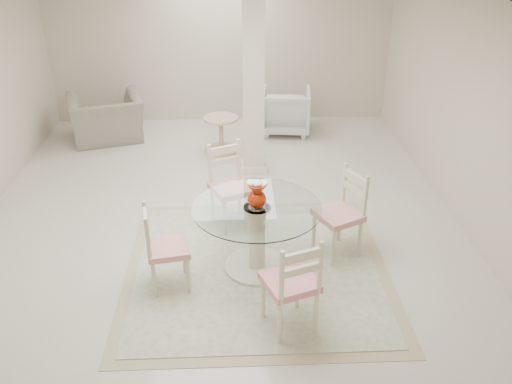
{
  "coord_description": "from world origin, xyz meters",
  "views": [
    {
      "loc": [
        0.21,
        -6.1,
        3.55
      ],
      "look_at": [
        0.43,
        -1.03,
        0.85
      ],
      "focal_mm": 38.0,
      "sensor_mm": 36.0,
      "label": 1
    }
  ],
  "objects_px": {
    "column": "(253,82)",
    "dining_chair_east": "(344,207)",
    "dining_chair_north": "(229,180)",
    "dining_chair_south": "(294,279)",
    "dining_chair_west": "(161,243)",
    "side_table": "(221,136)",
    "recliner_taupe": "(106,118)",
    "armchair_white": "(286,111)",
    "dining_table": "(257,238)",
    "red_vase": "(257,195)"
  },
  "relations": [
    {
      "from": "dining_chair_east",
      "to": "dining_chair_north",
      "type": "relative_size",
      "value": 0.97
    },
    {
      "from": "armchair_white",
      "to": "dining_chair_south",
      "type": "bearing_deg",
      "value": 91.93
    },
    {
      "from": "side_table",
      "to": "column",
      "type": "bearing_deg",
      "value": -55.44
    },
    {
      "from": "dining_table",
      "to": "dining_chair_north",
      "type": "relative_size",
      "value": 1.17
    },
    {
      "from": "dining_chair_south",
      "to": "dining_chair_east",
      "type": "bearing_deg",
      "value": -139.11
    },
    {
      "from": "red_vase",
      "to": "dining_chair_north",
      "type": "height_order",
      "value": "dining_chair_north"
    },
    {
      "from": "column",
      "to": "dining_chair_west",
      "type": "height_order",
      "value": "column"
    },
    {
      "from": "recliner_taupe",
      "to": "armchair_white",
      "type": "height_order",
      "value": "armchair_white"
    },
    {
      "from": "dining_table",
      "to": "side_table",
      "type": "bearing_deg",
      "value": 97.46
    },
    {
      "from": "dining_table",
      "to": "dining_chair_east",
      "type": "distance_m",
      "value": 1.04
    },
    {
      "from": "side_table",
      "to": "red_vase",
      "type": "bearing_deg",
      "value": -82.53
    },
    {
      "from": "armchair_white",
      "to": "side_table",
      "type": "distance_m",
      "value": 1.38
    },
    {
      "from": "recliner_taupe",
      "to": "armchair_white",
      "type": "relative_size",
      "value": 1.38
    },
    {
      "from": "dining_chair_east",
      "to": "armchair_white",
      "type": "xyz_separation_m",
      "value": [
        -0.29,
        3.76,
        -0.21
      ]
    },
    {
      "from": "dining_table",
      "to": "side_table",
      "type": "relative_size",
      "value": 2.35
    },
    {
      "from": "dining_table",
      "to": "dining_chair_north",
      "type": "bearing_deg",
      "value": 106.41
    },
    {
      "from": "dining_chair_north",
      "to": "dining_chair_south",
      "type": "distance_m",
      "value": 2.05
    },
    {
      "from": "dining_chair_west",
      "to": "recliner_taupe",
      "type": "bearing_deg",
      "value": 7.69
    },
    {
      "from": "dining_table",
      "to": "red_vase",
      "type": "bearing_deg",
      "value": 84.29
    },
    {
      "from": "dining_table",
      "to": "dining_chair_east",
      "type": "xyz_separation_m",
      "value": [
        0.98,
        0.29,
        0.19
      ]
    },
    {
      "from": "column",
      "to": "recliner_taupe",
      "type": "relative_size",
      "value": 2.31
    },
    {
      "from": "dining_table",
      "to": "recliner_taupe",
      "type": "xyz_separation_m",
      "value": [
        -2.35,
        3.82,
        -0.02
      ]
    },
    {
      "from": "red_vase",
      "to": "dining_chair_east",
      "type": "height_order",
      "value": "dining_chair_east"
    },
    {
      "from": "dining_chair_south",
      "to": "armchair_white",
      "type": "xyz_separation_m",
      "value": [
        0.41,
        5.04,
        -0.21
      ]
    },
    {
      "from": "red_vase",
      "to": "dining_chair_north",
      "type": "xyz_separation_m",
      "value": [
        -0.29,
        0.98,
        -0.31
      ]
    },
    {
      "from": "dining_chair_east",
      "to": "side_table",
      "type": "distance_m",
      "value": 3.29
    },
    {
      "from": "dining_chair_east",
      "to": "armchair_white",
      "type": "height_order",
      "value": "dining_chair_east"
    },
    {
      "from": "recliner_taupe",
      "to": "side_table",
      "type": "bearing_deg",
      "value": 147.06
    },
    {
      "from": "dining_chair_north",
      "to": "side_table",
      "type": "distance_m",
      "value": 2.29
    },
    {
      "from": "column",
      "to": "dining_chair_east",
      "type": "relative_size",
      "value": 2.41
    },
    {
      "from": "dining_chair_east",
      "to": "dining_chair_south",
      "type": "relative_size",
      "value": 0.99
    },
    {
      "from": "armchair_white",
      "to": "red_vase",
      "type": "bearing_deg",
      "value": 86.88
    },
    {
      "from": "side_table",
      "to": "dining_chair_east",
      "type": "bearing_deg",
      "value": -64.59
    },
    {
      "from": "dining_table",
      "to": "side_table",
      "type": "distance_m",
      "value": 3.28
    },
    {
      "from": "column",
      "to": "armchair_white",
      "type": "xyz_separation_m",
      "value": [
        0.62,
        1.52,
        -0.97
      ]
    },
    {
      "from": "dining_chair_east",
      "to": "dining_chair_west",
      "type": "xyz_separation_m",
      "value": [
        -1.96,
        -0.56,
        -0.04
      ]
    },
    {
      "from": "dining_chair_west",
      "to": "dining_chair_east",
      "type": "bearing_deg",
      "value": -84.84
    },
    {
      "from": "dining_chair_west",
      "to": "side_table",
      "type": "distance_m",
      "value": 3.57
    },
    {
      "from": "red_vase",
      "to": "dining_chair_south",
      "type": "bearing_deg",
      "value": -73.96
    },
    {
      "from": "dining_chair_east",
      "to": "side_table",
      "type": "bearing_deg",
      "value": 178.19
    },
    {
      "from": "dining_chair_west",
      "to": "armchair_white",
      "type": "distance_m",
      "value": 4.64
    },
    {
      "from": "dining_chair_east",
      "to": "dining_chair_north",
      "type": "xyz_separation_m",
      "value": [
        -1.27,
        0.69,
        0.02
      ]
    },
    {
      "from": "dining_table",
      "to": "dining_chair_south",
      "type": "bearing_deg",
      "value": -73.89
    },
    {
      "from": "dining_chair_north",
      "to": "dining_chair_west",
      "type": "distance_m",
      "value": 1.43
    },
    {
      "from": "dining_table",
      "to": "dining_chair_west",
      "type": "height_order",
      "value": "dining_chair_west"
    },
    {
      "from": "dining_chair_south",
      "to": "side_table",
      "type": "bearing_deg",
      "value": -100.98
    },
    {
      "from": "dining_chair_north",
      "to": "armchair_white",
      "type": "xyz_separation_m",
      "value": [
        0.98,
        3.07,
        -0.23
      ]
    },
    {
      "from": "armchair_white",
      "to": "dining_chair_north",
      "type": "bearing_deg",
      "value": 78.86
    },
    {
      "from": "dining_chair_south",
      "to": "armchair_white",
      "type": "height_order",
      "value": "dining_chair_south"
    },
    {
      "from": "dining_table",
      "to": "dining_chair_north",
      "type": "distance_m",
      "value": 1.05
    }
  ]
}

